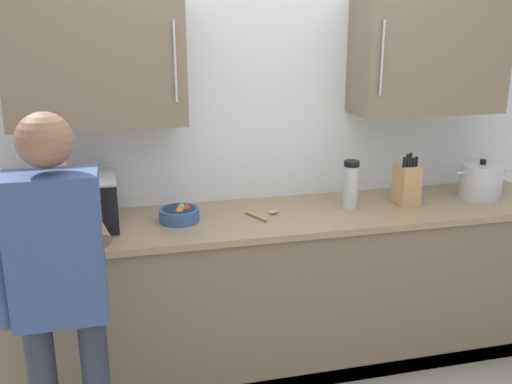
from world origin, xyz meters
The scene contains 9 objects.
back_wall_tiled centered at (0.00, 1.04, 1.47)m, with size 4.01×0.44×2.75m.
counter_unit centered at (0.00, 0.72, 0.46)m, with size 3.28×0.66×0.91m.
microwave_oven centered at (-1.17, 0.76, 1.05)m, with size 0.58×0.41×0.26m.
wooden_spoon centered at (-0.08, 0.72, 0.92)m, with size 0.19×0.17×0.02m.
stock_pot centered at (1.25, 0.73, 1.02)m, with size 0.34×0.25×0.23m.
knife_block centered at (0.75, 0.71, 1.03)m, with size 0.11×0.15×0.31m.
thermos_flask centered at (0.41, 0.73, 1.05)m, with size 0.09×0.09×0.27m.
fruit_bowl centered at (-0.55, 0.73, 0.96)m, with size 0.21×0.21×0.10m.
person_figure centered at (-1.10, -0.04, 0.97)m, with size 0.44×0.61×1.63m.
Camera 1 is at (-0.85, -2.14, 1.93)m, focal length 40.38 mm.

